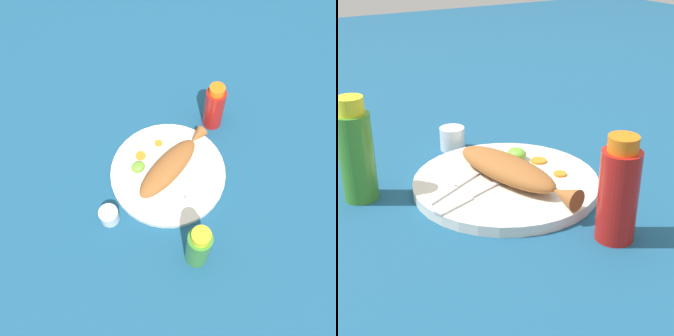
# 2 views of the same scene
# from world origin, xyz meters

# --- Properties ---
(ground_plane) EXTENTS (4.00, 4.00, 0.00)m
(ground_plane) POSITION_xyz_m (0.00, 0.00, 0.00)
(ground_plane) COLOR navy
(main_plate) EXTENTS (0.32, 0.32, 0.02)m
(main_plate) POSITION_xyz_m (0.00, 0.00, 0.01)
(main_plate) COLOR silver
(main_plate) RESTS_ON ground_plane
(fried_fish) EXTENTS (0.28, 0.12, 0.04)m
(fried_fish) POSITION_xyz_m (-0.01, -0.00, 0.04)
(fried_fish) COLOR #935628
(fried_fish) RESTS_ON main_plate
(fork_near) EXTENTS (0.07, 0.18, 0.00)m
(fork_near) POSITION_xyz_m (-0.03, 0.08, 0.02)
(fork_near) COLOR silver
(fork_near) RESTS_ON main_plate
(fork_far) EXTENTS (0.10, 0.17, 0.00)m
(fork_far) POSITION_xyz_m (0.02, 0.08, 0.02)
(fork_far) COLOR silver
(fork_far) RESTS_ON main_plate
(carrot_slice_near) EXTENTS (0.02, 0.02, 0.00)m
(carrot_slice_near) POSITION_xyz_m (-0.04, -0.09, 0.02)
(carrot_slice_near) COLOR orange
(carrot_slice_near) RESTS_ON main_plate
(carrot_slice_mid) EXTENTS (0.03, 0.03, 0.00)m
(carrot_slice_mid) POSITION_xyz_m (0.03, -0.09, 0.02)
(carrot_slice_mid) COLOR orange
(carrot_slice_mid) RESTS_ON main_plate
(lime_wedge_main) EXTENTS (0.04, 0.03, 0.02)m
(lime_wedge_main) POSITION_xyz_m (0.06, -0.06, 0.03)
(lime_wedge_main) COLOR #6BB233
(lime_wedge_main) RESTS_ON main_plate
(hot_sauce_bottle_red) EXTENTS (0.06, 0.06, 0.16)m
(hot_sauce_bottle_red) POSITION_xyz_m (-0.22, -0.06, 0.08)
(hot_sauce_bottle_red) COLOR #B21914
(hot_sauce_bottle_red) RESTS_ON ground_plane
(hot_sauce_bottle_green) EXTENTS (0.06, 0.06, 0.18)m
(hot_sauce_bottle_green) POSITION_xyz_m (0.09, 0.23, 0.08)
(hot_sauce_bottle_green) COLOR #3D8428
(hot_sauce_bottle_green) RESTS_ON ground_plane
(salt_cup) EXTENTS (0.05, 0.05, 0.05)m
(salt_cup) POSITION_xyz_m (0.20, 0.01, 0.02)
(salt_cup) COLOR silver
(salt_cup) RESTS_ON ground_plane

